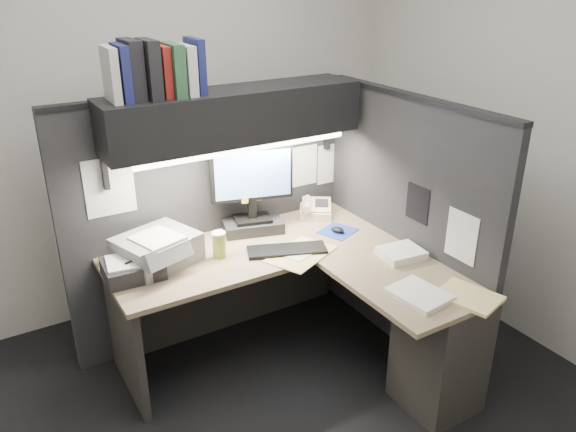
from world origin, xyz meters
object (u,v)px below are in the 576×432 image
object	(u,v)px
telephone	(316,209)
printer	(157,249)
desk	(346,317)
overhead_shelf	(235,115)
monitor	(252,199)
coffee_cup	(219,245)
notebook_stack	(133,269)
keyboard	(287,250)

from	to	relation	value
telephone	printer	world-z (taller)	printer
desk	overhead_shelf	xyz separation A→B (m)	(-0.30, 0.75, 1.06)
desk	monitor	world-z (taller)	monitor
coffee_cup	printer	distance (m)	0.35
monitor	notebook_stack	xyz separation A→B (m)	(-0.84, -0.18, -0.18)
telephone	notebook_stack	bearing A→B (deg)	-137.91
printer	notebook_stack	xyz separation A→B (m)	(-0.17, -0.09, -0.04)
keyboard	printer	xyz separation A→B (m)	(-0.70, 0.27, 0.07)
keyboard	telephone	size ratio (longest dim) A/B	2.10
printer	telephone	bearing A→B (deg)	-13.19
desk	telephone	world-z (taller)	telephone
coffee_cup	notebook_stack	bearing A→B (deg)	176.43
telephone	notebook_stack	distance (m)	1.33
overhead_shelf	notebook_stack	world-z (taller)	overhead_shelf
monitor	notebook_stack	size ratio (longest dim) A/B	1.82
telephone	printer	distance (m)	1.16
printer	monitor	bearing A→B (deg)	-9.94
overhead_shelf	keyboard	world-z (taller)	overhead_shelf
keyboard	telephone	world-z (taller)	telephone
desk	monitor	bearing A→B (deg)	104.25
desk	keyboard	xyz separation A→B (m)	(-0.16, 0.40, 0.30)
overhead_shelf	coffee_cup	size ratio (longest dim) A/B	10.65
overhead_shelf	telephone	bearing A→B (deg)	1.57
coffee_cup	notebook_stack	distance (m)	0.50
desk	keyboard	size ratio (longest dim) A/B	3.63
desk	coffee_cup	bearing A→B (deg)	133.89
overhead_shelf	keyboard	bearing A→B (deg)	-68.36
coffee_cup	telephone	bearing A→B (deg)	14.97
overhead_shelf	printer	distance (m)	0.89
overhead_shelf	monitor	bearing A→B (deg)	6.54
notebook_stack	keyboard	bearing A→B (deg)	-11.86
monitor	coffee_cup	xyz separation A→B (m)	(-0.33, -0.22, -0.15)
coffee_cup	printer	bearing A→B (deg)	160.31
desk	overhead_shelf	world-z (taller)	overhead_shelf
desk	coffee_cup	size ratio (longest dim) A/B	11.68
desk	notebook_stack	bearing A→B (deg)	150.60
monitor	coffee_cup	bearing A→B (deg)	-131.92
coffee_cup	printer	world-z (taller)	printer
monitor	telephone	bearing A→B (deg)	15.79
desk	notebook_stack	world-z (taller)	notebook_stack
overhead_shelf	telephone	size ratio (longest dim) A/B	6.95
keyboard	coffee_cup	xyz separation A→B (m)	(-0.37, 0.15, 0.06)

